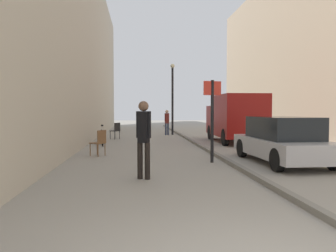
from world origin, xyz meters
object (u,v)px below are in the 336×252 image
parked_car (283,140)px  lamp_post (173,94)px  pedestrian_mid_block (144,134)px  street_sign_post (212,114)px  cafe_chair_by_doorway (99,141)px  cafe_chair_near_window (116,130)px  delivery_van (235,117)px  pedestrian_main_foreground (167,121)px  bicycle_leaning (102,137)px

parked_car → lamp_post: bearing=98.6°
pedestrian_mid_block → street_sign_post: (2.21, 2.36, 0.46)m
pedestrian_mid_block → cafe_chair_by_doorway: bearing=-49.2°
lamp_post → cafe_chair_near_window: (-3.59, -3.08, -2.18)m
pedestrian_mid_block → delivery_van: delivery_van is taller
pedestrian_main_foreground → delivery_van: 6.08m
bicycle_leaning → pedestrian_main_foreground: bearing=51.3°
delivery_van → bicycle_leaning: bearing=-170.6°
bicycle_leaning → pedestrian_mid_block: bearing=-85.6°
street_sign_post → lamp_post: lamp_post is taller
pedestrian_main_foreground → parked_car: pedestrian_main_foreground is taller
delivery_van → cafe_chair_near_window: delivery_van is taller
pedestrian_main_foreground → pedestrian_mid_block: 14.24m
parked_car → street_sign_post: (-2.19, 0.26, 0.83)m
cafe_chair_by_doorway → parked_car: bearing=-74.5°
pedestrian_main_foreground → bicycle_leaning: (-3.63, -6.18, -0.58)m
pedestrian_main_foreground → parked_car: size_ratio=0.39×
bicycle_leaning → cafe_chair_near_window: 3.45m
street_sign_post → pedestrian_mid_block: bearing=32.9°
pedestrian_main_foreground → pedestrian_mid_block: pedestrian_mid_block is taller
pedestrian_mid_block → bicycle_leaning: bearing=-56.1°
lamp_post → cafe_chair_by_doorway: 11.09m
parked_car → pedestrian_main_foreground: bearing=100.7°
pedestrian_main_foreground → pedestrian_mid_block: size_ratio=0.89×
pedestrian_mid_block → bicycle_leaning: size_ratio=1.07×
pedestrian_mid_block → cafe_chair_by_doorway: (-1.51, 4.23, -0.54)m
lamp_post → bicycle_leaning: size_ratio=2.70×
delivery_van → lamp_post: 6.32m
pedestrian_main_foreground → delivery_van: size_ratio=0.33×
delivery_van → street_sign_post: (-2.70, -6.54, 0.25)m
parked_car → street_sign_post: 2.36m
cafe_chair_by_doorway → pedestrian_main_foreground: bearing=16.8°
delivery_van → cafe_chair_by_doorway: size_ratio=5.38×
street_sign_post → parked_car: bearing=159.2°
pedestrian_main_foreground → lamp_post: lamp_post is taller
bicycle_leaning → parked_car: bearing=-51.7°
delivery_van → cafe_chair_near_window: size_ratio=5.38×
pedestrian_main_foreground → cafe_chair_by_doorway: bearing=-129.0°
pedestrian_mid_block → cafe_chair_near_window: pedestrian_mid_block is taller
pedestrian_main_foreground → cafe_chair_by_doorway: pedestrian_main_foreground is taller
cafe_chair_by_doorway → bicycle_leaning: bearing=39.8°
street_sign_post → lamp_post: bearing=-104.1°
pedestrian_mid_block → cafe_chair_by_doorway: size_ratio=2.00×
pedestrian_main_foreground → street_sign_post: size_ratio=0.64×
pedestrian_main_foreground → parked_car: (2.57, -12.03, -0.25)m
street_sign_post → cafe_chair_by_doorway: street_sign_post is taller
pedestrian_mid_block → cafe_chair_near_window: (-1.36, 11.36, -0.54)m
parked_car → delivery_van: bearing=84.5°
lamp_post → cafe_chair_near_window: 5.21m
street_sign_post → lamp_post: size_ratio=0.55×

